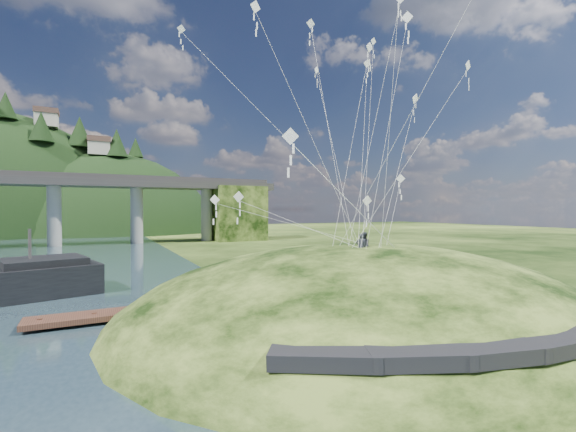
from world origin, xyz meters
name	(u,v)px	position (x,y,z in m)	size (l,w,h in m)	color
ground	(273,340)	(0.00, 0.00, 0.00)	(320.00, 320.00, 0.00)	black
grass_hill	(363,335)	(8.00, 2.00, -1.50)	(36.00, 32.00, 13.00)	black
footpath	(521,334)	(7.46, -9.74, 2.08)	(22.29, 5.84, 0.83)	black
wooden_dock	(143,311)	(-6.16, 8.25, 0.45)	(14.21, 2.37, 1.01)	#371F16
kite_flyers	(363,232)	(7.39, 1.22, 5.91)	(1.60, 1.34, 1.89)	#23272F
kite_swarm	(354,79)	(8.36, 3.62, 17.26)	(19.79, 17.59, 18.76)	white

